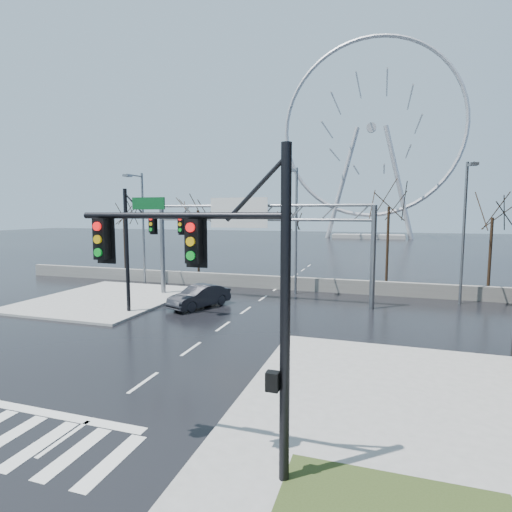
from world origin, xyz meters
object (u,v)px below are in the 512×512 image
at_px(signal_mast_far, 141,239).
at_px(car, 199,296).
at_px(sign_gantry, 254,231).
at_px(signal_mast_near, 229,281).
at_px(ferris_wheel, 371,135).

bearing_deg(signal_mast_far, car, 49.28).
distance_m(sign_gantry, car, 6.14).
height_order(signal_mast_near, signal_mast_far, same).
distance_m(signal_mast_near, sign_gantry, 19.79).
bearing_deg(ferris_wheel, car, -95.73).
bearing_deg(signal_mast_near, signal_mast_far, 130.26).
height_order(sign_gantry, car, sign_gantry).
distance_m(ferris_wheel, car, 87.29).
bearing_deg(car, sign_gantry, 68.82).
height_order(signal_mast_far, car, signal_mast_far).
xyz_separation_m(signal_mast_far, sign_gantry, (5.49, 6.00, 0.35)).
height_order(signal_mast_near, ferris_wheel, ferris_wheel).
bearing_deg(sign_gantry, signal_mast_far, -132.47).
bearing_deg(signal_mast_near, ferris_wheel, 90.08).
bearing_deg(car, signal_mast_far, -107.84).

